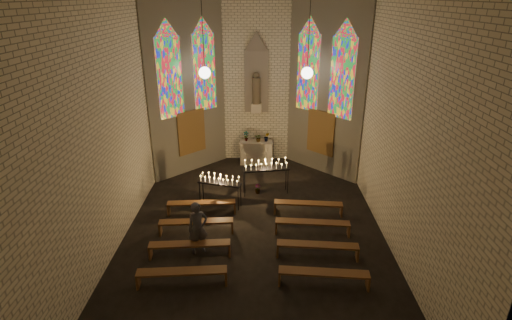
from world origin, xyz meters
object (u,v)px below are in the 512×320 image
at_px(aisle_flower_pot, 258,189).
at_px(altar, 256,152).
at_px(votive_stand_right, 266,167).
at_px(visitor, 198,228).
at_px(votive_stand_left, 220,181).

bearing_deg(aisle_flower_pot, altar, 91.74).
height_order(aisle_flower_pot, votive_stand_right, votive_stand_right).
xyz_separation_m(aisle_flower_pot, visitor, (-1.67, -3.69, 0.61)).
bearing_deg(aisle_flower_pot, votive_stand_right, 2.64).
distance_m(aisle_flower_pot, votive_stand_left, 1.79).
distance_m(votive_stand_left, visitor, 2.77).
relative_size(altar, votive_stand_right, 0.79).
bearing_deg(altar, votive_stand_left, -107.54).
bearing_deg(votive_stand_right, visitor, -127.58).
distance_m(altar, aisle_flower_pot, 2.93).
height_order(altar, votive_stand_right, votive_stand_right).
relative_size(votive_stand_left, visitor, 0.99).
height_order(aisle_flower_pot, votive_stand_left, votive_stand_left).
bearing_deg(votive_stand_left, altar, 88.11).
bearing_deg(altar, votive_stand_right, -82.47).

